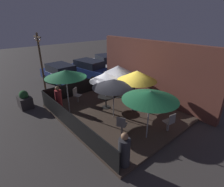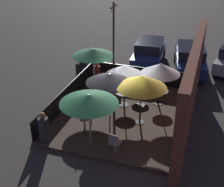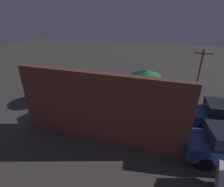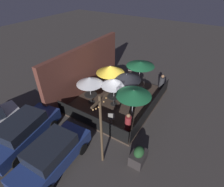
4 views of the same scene
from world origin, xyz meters
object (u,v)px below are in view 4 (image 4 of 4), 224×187
at_px(patio_umbrella_1, 90,81).
at_px(patio_umbrella_3, 134,93).
at_px(patio_umbrella_5, 126,77).
at_px(light_post, 101,129).
at_px(patio_umbrella_0, 114,82).
at_px(patron_1, 128,123).
at_px(patio_umbrella_2, 110,69).
at_px(dining_table_0, 114,98).
at_px(patio_umbrella_4, 141,64).
at_px(dining_table_2, 110,85).
at_px(parked_car_1, 23,131).
at_px(patio_chair_2, 129,75).
at_px(patron_0, 162,83).
at_px(planter_box, 138,156).
at_px(patio_chair_0, 142,87).
at_px(dining_table_1, 91,96).
at_px(parked_car_0, 52,155).
at_px(patio_chair_1, 111,117).

height_order(patio_umbrella_1, patio_umbrella_3, patio_umbrella_3).
xyz_separation_m(patio_umbrella_5, light_post, (-5.36, -1.57, 0.30)).
height_order(patio_umbrella_0, patron_1, patio_umbrella_0).
bearing_deg(patio_umbrella_2, dining_table_0, -139.23).
bearing_deg(patio_umbrella_4, dining_table_2, 143.89).
bearing_deg(patio_umbrella_0, patio_umbrella_5, -18.22).
relative_size(patio_umbrella_0, parked_car_1, 0.45).
bearing_deg(patio_chair_2, dining_table_2, -0.00).
xyz_separation_m(patio_umbrella_4, patron_0, (0.46, -1.83, -1.44)).
bearing_deg(planter_box, patio_umbrella_4, 24.80).
height_order(patio_umbrella_1, dining_table_0, patio_umbrella_1).
bearing_deg(patio_umbrella_1, light_post, -135.58).
bearing_deg(patio_umbrella_4, patron_1, -162.10).
bearing_deg(patio_umbrella_0, light_post, -155.59).
bearing_deg(patio_umbrella_1, patio_chair_0, -39.91).
distance_m(dining_table_1, parked_car_1, 5.00).
xyz_separation_m(patio_umbrella_1, patio_umbrella_3, (-0.20, -3.48, 0.36)).
relative_size(dining_table_0, light_post, 0.22).
height_order(patio_umbrella_5, parked_car_0, patio_umbrella_5).
distance_m(patio_chair_2, patron_0, 2.98).
height_order(patio_umbrella_1, parked_car_1, patio_umbrella_1).
relative_size(patio_umbrella_5, patio_chair_1, 2.38).
height_order(patron_0, planter_box, patron_0).
height_order(patio_umbrella_1, patron_0, patio_umbrella_1).
relative_size(patron_1, light_post, 0.32).
bearing_deg(light_post, planter_box, -60.86).
relative_size(patio_chair_2, patron_1, 0.72).
xyz_separation_m(patio_umbrella_1, patio_chair_0, (3.21, -2.69, -1.35)).
height_order(patio_umbrella_4, planter_box, patio_umbrella_4).
bearing_deg(dining_table_2, dining_table_1, 166.98).
height_order(dining_table_2, planter_box, planter_box).
bearing_deg(patron_0, patio_umbrella_4, -96.40).
bearing_deg(dining_table_0, patio_chair_1, -152.67).
bearing_deg(patio_umbrella_5, patio_chair_2, 22.14).
height_order(patio_chair_0, planter_box, planter_box).
height_order(patio_chair_0, patio_chair_1, patio_chair_0).
bearing_deg(parked_car_0, patio_chair_0, -10.79).
bearing_deg(dining_table_2, patron_0, -52.64).
bearing_deg(patio_umbrella_1, patio_umbrella_3, -93.24).
bearing_deg(patron_0, dining_table_2, -73.21).
xyz_separation_m(patio_umbrella_0, patio_chair_0, (2.53, -1.12, -1.36)).
relative_size(patio_umbrella_5, parked_car_1, 0.46).
height_order(dining_table_2, patio_chair_1, patio_chair_1).
xyz_separation_m(patio_umbrella_0, dining_table_0, (0.00, 0.00, -1.31)).
distance_m(patio_umbrella_0, dining_table_0, 1.31).
height_order(dining_table_1, parked_car_0, parked_car_0).
distance_m(patio_umbrella_2, dining_table_2, 1.43).
height_order(patron_1, light_post, light_post).
xyz_separation_m(patron_0, patron_1, (-5.64, 0.16, 0.00)).
xyz_separation_m(patio_umbrella_1, patio_umbrella_2, (1.98, -0.46, 0.16)).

